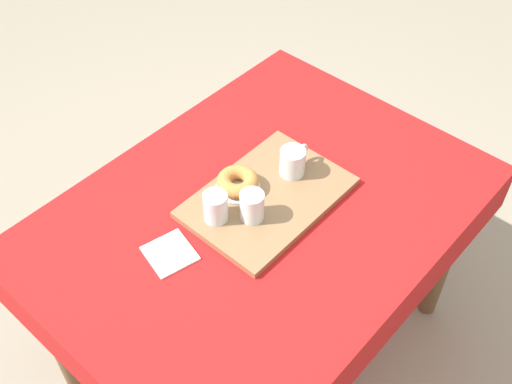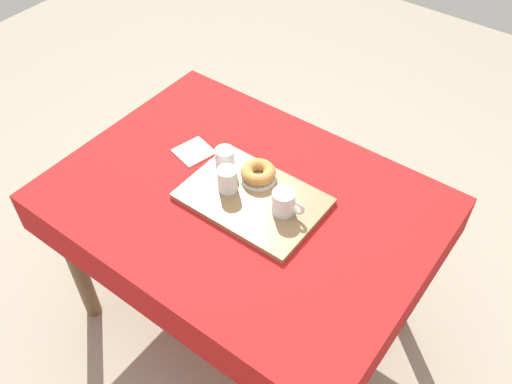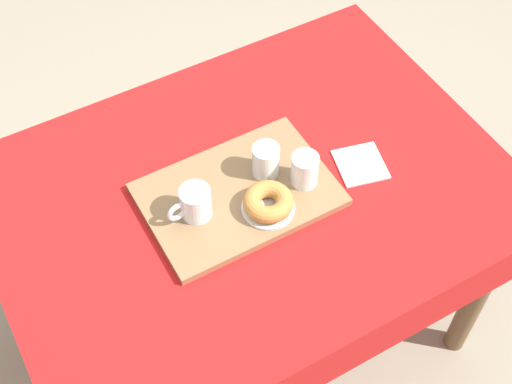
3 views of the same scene
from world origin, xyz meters
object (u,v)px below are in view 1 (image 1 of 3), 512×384
Objects in this scene: dining_table at (261,233)px; tea_mug_left at (293,162)px; sugar_donut_left at (237,182)px; water_glass_far at (252,207)px; donut_plate_left at (237,188)px; water_glass_near at (216,208)px; serving_tray at (267,197)px; paper_napkin at (170,253)px.

dining_table is 0.23m from tea_mug_left.
sugar_donut_left is (0.16, -0.07, -0.01)m from tea_mug_left.
water_glass_far is (0.05, 0.01, 0.17)m from dining_table.
sugar_donut_left reaches higher than donut_plate_left.
tea_mug_left reaches higher than donut_plate_left.
sugar_donut_left is at bearing -165.35° from water_glass_near.
serving_tray is 0.33m from paper_napkin.
dining_table is 9.88× the size of donut_plate_left.
sugar_donut_left is (-0.05, -0.10, -0.01)m from water_glass_far.
sugar_donut_left is at bearing -88.69° from dining_table.
tea_mug_left reaches higher than paper_napkin.
water_glass_near is (0.28, -0.04, -0.00)m from tea_mug_left.
serving_tray is at bearing -166.41° from water_glass_far.
serving_tray is 3.57× the size of donut_plate_left.
serving_tray is 0.10m from water_glass_far.
donut_plate_left is at bearing -176.81° from paper_napkin.
sugar_donut_left is at bearing 0.00° from donut_plate_left.
donut_plate_left is (-0.05, -0.10, -0.04)m from water_glass_far.
tea_mug_left is 0.28m from water_glass_near.
tea_mug_left is 0.21m from water_glass_far.
water_glass_far is 0.12m from donut_plate_left.
serving_tray is at bearing 116.49° from sugar_donut_left.
water_glass_far is at bearing 133.73° from water_glass_near.
water_glass_far is (-0.07, 0.07, 0.00)m from water_glass_near.
donut_plate_left reaches higher than dining_table.
paper_napkin is at bearing -11.40° from serving_tray.
serving_tray is 5.25× the size of water_glass_far.
water_glass_near reaches higher than tea_mug_left.
water_glass_near is 0.71× the size of paper_napkin.
donut_plate_left is at bearing -165.35° from water_glass_near.
serving_tray is (-0.04, -0.01, 0.12)m from dining_table.
tea_mug_left is 0.92× the size of paper_napkin.
dining_table is 0.31m from paper_napkin.
water_glass_near is 0.12m from sugar_donut_left.
tea_mug_left is at bearing 172.53° from paper_napkin.
dining_table is 2.77× the size of serving_tray.
sugar_donut_left is (0.04, -0.08, 0.04)m from serving_tray.
tea_mug_left is at bearing 155.25° from sugar_donut_left.
dining_table is 14.53× the size of water_glass_near.
serving_tray is at bearing 3.35° from tea_mug_left.
paper_napkin is at bearing 3.19° from donut_plate_left.
sugar_donut_left reaches higher than paper_napkin.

